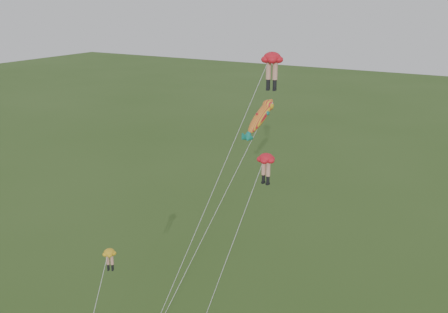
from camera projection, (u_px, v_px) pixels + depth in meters
The scene contains 4 objects.
legs_kite_red_high at pixel (270, 64), 34.43m from camera, with size 5.36×11.49×20.09m.
legs_kite_red_mid at pixel (264, 165), 33.58m from camera, with size 2.67×9.30×13.65m.
legs_kite_yellow at pixel (108, 260), 33.26m from camera, with size 1.28×5.14×7.64m.
fish_kite at pixel (260, 118), 36.64m from camera, with size 4.45×12.13×16.74m.
Camera 1 is at (18.32, -22.23, 23.61)m, focal length 40.00 mm.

